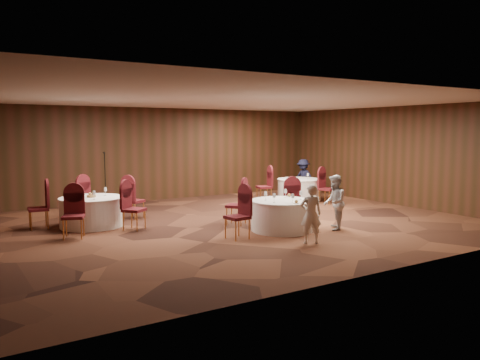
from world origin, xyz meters
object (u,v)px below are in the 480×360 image
table_left (92,212)px  man_c (303,177)px  table_main (282,215)px  mic_stand (106,191)px  woman_a (311,214)px  table_right (299,189)px  woman_b (334,202)px

table_left → man_c: bearing=11.3°
table_main → man_c: size_ratio=1.11×
mic_stand → woman_a: mic_stand is taller
table_right → man_c: 1.19m
table_main → man_c: man_c is taller
table_main → mic_stand: (-2.69, 5.68, 0.15)m
table_main → table_right: 5.16m
table_right → table_main: bearing=-133.2°
table_main → table_left: 4.80m
table_left → mic_stand: 2.98m
table_right → woman_b: size_ratio=1.14×
table_right → mic_stand: 6.52m
mic_stand → woman_a: size_ratio=1.37×
table_main → woman_b: (1.13, -0.60, 0.30)m
table_left → woman_a: woman_a is taller
mic_stand → table_right: bearing=-17.2°
table_main → mic_stand: 6.29m
woman_a → woman_b: bearing=-125.9°
woman_a → man_c: man_c is taller
woman_a → mic_stand: bearing=-46.6°
woman_b → man_c: man_c is taller
table_right → woman_b: woman_b is taller
table_right → woman_b: (-2.40, -4.36, 0.30)m
table_left → woman_a: size_ratio=1.24×
woman_b → man_c: size_ratio=0.99×
table_main → woman_a: (-0.27, -1.40, 0.26)m
table_right → mic_stand: bearing=162.8°
table_right → woman_a: (-3.81, -5.15, 0.26)m
table_left → woman_b: size_ratio=1.18×
table_left → woman_b: woman_b is taller
table_main → man_c: bearing=46.3°
table_right → woman_b: 4.98m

